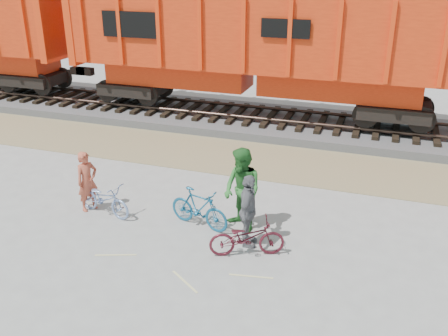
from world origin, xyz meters
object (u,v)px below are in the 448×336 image
Objects in this scene: hopper_car_center at (256,45)px; bicycle_teal at (199,208)px; person_man at (242,191)px; person_woman at (248,211)px; person_solo at (87,181)px; bicycle_blue at (104,199)px; bicycle_maroon at (247,238)px.

bicycle_teal is (0.90, -8.03, -2.52)m from hopper_car_center.
hopper_car_center is 8.67× the size of bicycle_teal.
person_man is 0.72m from person_woman.
person_man is at bearing -60.66° from person_solo.
hopper_car_center is 8.97× the size of person_solo.
bicycle_blue is 2.48m from bicycle_teal.
bicycle_maroon is at bearing -31.79° from person_man.
bicycle_blue is 0.99× the size of bicycle_maroon.
person_solo is 0.92× the size of person_woman.
bicycle_blue is 3.83m from person_woman.
bicycle_teal is 1.43m from person_woman.
bicycle_blue is 3.95m from bicycle_maroon.
person_woman is at bearing -8.77° from bicycle_maroon.
bicycle_blue is 0.95× the size of person_woman.
person_woman reaches higher than bicycle_maroon.
bicycle_teal is 2.99m from person_solo.
bicycle_maroon is at bearing -86.49° from bicycle_blue.
hopper_car_center is 6.93× the size of person_man.
bicycle_blue is 1.03× the size of person_solo.
bicycle_blue is (-1.57, -8.21, -2.58)m from hopper_car_center.
hopper_car_center reaches higher than person_man.
bicycle_blue is 0.79× the size of person_man.
bicycle_blue is 3.54m from person_man.
bicycle_blue is at bearing -138.18° from person_man.
person_solo is (-2.07, -8.11, -2.23)m from hopper_car_center.
person_woman is (4.30, -0.34, 0.07)m from person_solo.
person_man is (3.47, 0.38, 0.59)m from bicycle_blue.
bicycle_maroon is 1.25m from person_man.
person_man reaches higher than person_woman.
person_woman is (-0.10, 0.40, 0.42)m from bicycle_maroon.
bicycle_teal is 0.95× the size of person_woman.
person_solo reaches higher than bicycle_blue.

